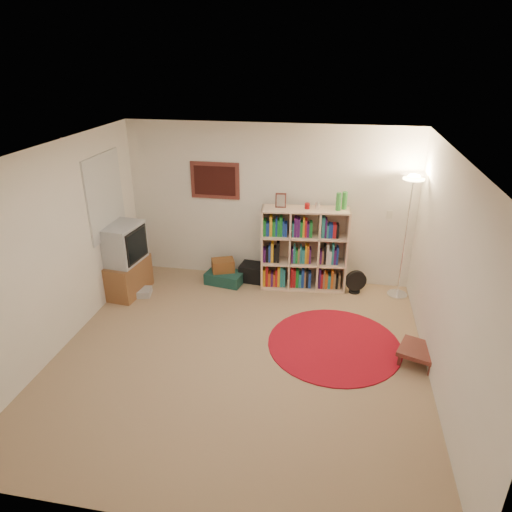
{
  "coord_description": "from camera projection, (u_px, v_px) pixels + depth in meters",
  "views": [
    {
      "loc": [
        1.03,
        -4.53,
        3.45
      ],
      "look_at": [
        0.1,
        0.6,
        1.1
      ],
      "focal_mm": 32.0,
      "sensor_mm": 36.0,
      "label": 1
    }
  ],
  "objects": [
    {
      "name": "room",
      "position": [
        234.0,
        262.0,
        5.19
      ],
      "size": [
        4.54,
        4.54,
        2.54
      ],
      "color": "#9F7E5D",
      "rests_on": "ground"
    },
    {
      "name": "bookshelf",
      "position": [
        303.0,
        250.0,
        7.06
      ],
      "size": [
        1.34,
        0.5,
        1.58
      ],
      "rotation": [
        0.0,
        0.0,
        0.1
      ],
      "color": "beige",
      "rests_on": "ground"
    },
    {
      "name": "floor_lamp",
      "position": [
        411.0,
        197.0,
        6.4
      ],
      "size": [
        0.44,
        0.44,
        1.91
      ],
      "rotation": [
        0.0,
        0.0,
        -0.22
      ],
      "color": "white",
      "rests_on": "ground"
    },
    {
      "name": "floor_fan",
      "position": [
        356.0,
        282.0,
        7.05
      ],
      "size": [
        0.33,
        0.22,
        0.37
      ],
      "rotation": [
        0.0,
        0.0,
        0.3
      ],
      "color": "black",
      "rests_on": "ground"
    },
    {
      "name": "tv_stand",
      "position": [
        123.0,
        261.0,
        6.93
      ],
      "size": [
        0.62,
        0.82,
        1.12
      ],
      "rotation": [
        0.0,
        0.0,
        -0.11
      ],
      "color": "brown",
      "rests_on": "ground"
    },
    {
      "name": "dvd_box",
      "position": [
        141.0,
        292.0,
        7.04
      ],
      "size": [
        0.35,
        0.31,
        0.1
      ],
      "rotation": [
        0.0,
        0.0,
        0.2
      ],
      "color": "#B3B4B8",
      "rests_on": "ground"
    },
    {
      "name": "suitcase",
      "position": [
        225.0,
        278.0,
        7.4
      ],
      "size": [
        0.64,
        0.47,
        0.19
      ],
      "rotation": [
        0.0,
        0.0,
        -0.18
      ],
      "color": "#163E37",
      "rests_on": "ground"
    },
    {
      "name": "wicker_basket",
      "position": [
        223.0,
        265.0,
        7.37
      ],
      "size": [
        0.42,
        0.36,
        0.2
      ],
      "rotation": [
        0.0,
        0.0,
        0.38
      ],
      "color": "brown",
      "rests_on": "suitcase"
    },
    {
      "name": "duffel_bag",
      "position": [
        253.0,
        272.0,
        7.47
      ],
      "size": [
        0.44,
        0.38,
        0.28
      ],
      "rotation": [
        0.0,
        0.0,
        -0.12
      ],
      "color": "black",
      "rests_on": "ground"
    },
    {
      "name": "paper_towel",
      "position": [
        268.0,
        271.0,
        7.5
      ],
      "size": [
        0.16,
        0.16,
        0.27
      ],
      "rotation": [
        0.0,
        0.0,
        0.23
      ],
      "color": "silver",
      "rests_on": "ground"
    },
    {
      "name": "red_rug",
      "position": [
        334.0,
        344.0,
        5.86
      ],
      "size": [
        1.7,
        1.7,
        0.02
      ],
      "color": "maroon",
      "rests_on": "ground"
    },
    {
      "name": "side_table",
      "position": [
        419.0,
        351.0,
        5.46
      ],
      "size": [
        0.57,
        0.57,
        0.2
      ],
      "rotation": [
        0.0,
        0.0,
        -0.36
      ],
      "color": "#52211C",
      "rests_on": "ground"
    }
  ]
}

